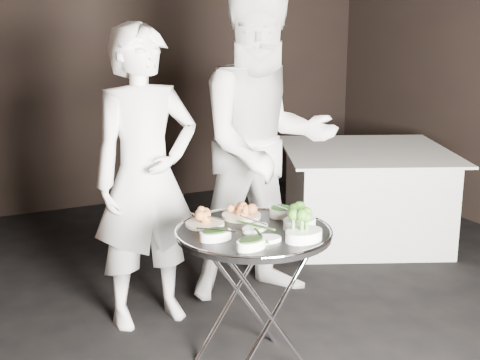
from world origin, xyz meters
name	(u,v)px	position (x,y,z in m)	size (l,w,h in m)	color
wall_back	(63,42)	(0.00, 3.52, 1.50)	(6.00, 0.05, 3.00)	black
tray_stand	(253,294)	(0.17, 0.21, 0.40)	(0.49, 0.41, 0.71)	silver
serving_tray	(254,232)	(0.17, 0.21, 0.72)	(0.76, 0.76, 0.04)	black
potato_plate_a	(205,220)	(-0.02, 0.38, 0.76)	(0.19, 0.19, 0.07)	beige
potato_plate_b	(241,212)	(0.21, 0.42, 0.77)	(0.20, 0.20, 0.07)	beige
greens_bowl	(281,211)	(0.39, 0.35, 0.76)	(0.12, 0.12, 0.07)	white
asparagus_plate_a	(255,227)	(0.18, 0.21, 0.75)	(0.19, 0.15, 0.03)	white
asparagus_plate_b	(262,238)	(0.12, 0.05, 0.75)	(0.20, 0.14, 0.04)	white
spinach_bowl_a	(216,234)	(-0.05, 0.17, 0.76)	(0.16, 0.10, 0.06)	white
spinach_bowl_b	(251,243)	(0.04, -0.01, 0.76)	(0.17, 0.13, 0.06)	white
broccoli_bowl_a	(300,221)	(0.39, 0.15, 0.77)	(0.20, 0.16, 0.08)	white
broccoli_bowl_b	(304,233)	(0.31, -0.02, 0.77)	(0.21, 0.17, 0.08)	white
serving_utensils	(250,216)	(0.18, 0.28, 0.78)	(0.58, 0.42, 0.01)	silver
waiter_left	(146,178)	(-0.11, 0.98, 0.85)	(0.62, 0.41, 1.71)	white
waiter_right	(265,145)	(0.66, 1.02, 0.96)	(0.94, 0.73, 1.93)	white
dining_table	(365,194)	(1.88, 1.61, 0.36)	(1.26, 1.26, 0.72)	silver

